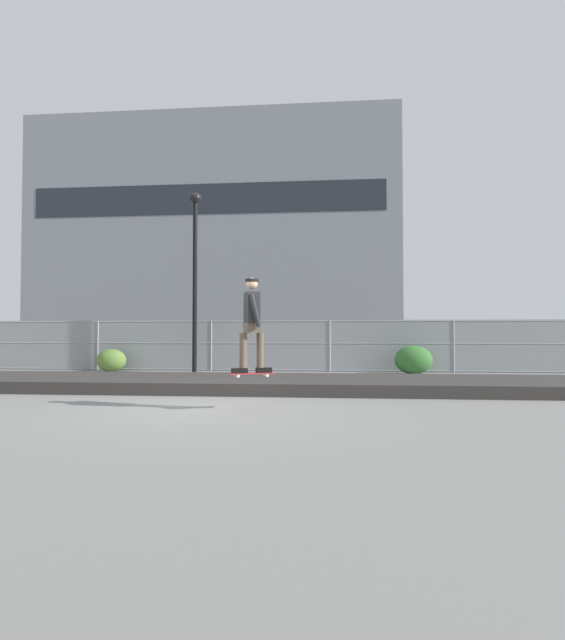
# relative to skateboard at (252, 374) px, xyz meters

# --- Properties ---
(ground_plane) EXTENTS (120.00, 120.00, 0.00)m
(ground_plane) POSITION_rel_skateboard_xyz_m (-0.78, 0.01, -0.64)
(ground_plane) COLOR slate
(gravel_berm) EXTENTS (16.72, 3.23, 0.28)m
(gravel_berm) POSITION_rel_skateboard_xyz_m (-0.78, 3.45, -0.50)
(gravel_berm) COLOR #33302D
(gravel_berm) RESTS_ON ground_plane
(skateboard) EXTENTS (0.82, 0.48, 0.07)m
(skateboard) POSITION_rel_skateboard_xyz_m (0.00, 0.00, 0.00)
(skateboard) COLOR #B22D2D
(skater) EXTENTS (0.71, 0.62, 1.69)m
(skater) POSITION_rel_skateboard_xyz_m (-0.00, 0.00, 0.96)
(skater) COLOR black
(skater) RESTS_ON skateboard
(chain_fence) EXTENTS (21.54, 0.06, 1.85)m
(chain_fence) POSITION_rel_skateboard_xyz_m (-0.78, 9.17, 0.29)
(chain_fence) COLOR gray
(chain_fence) RESTS_ON ground_plane
(street_lamp) EXTENTS (0.44, 0.44, 6.30)m
(street_lamp) POSITION_rel_skateboard_xyz_m (-3.32, 8.35, 3.32)
(street_lamp) COLOR black
(street_lamp) RESTS_ON ground_plane
(parked_car_near) EXTENTS (4.54, 2.23, 1.66)m
(parked_car_near) POSITION_rel_skateboard_xyz_m (-4.68, 11.30, 0.19)
(parked_car_near) COLOR silver
(parked_car_near) RESTS_ON ground_plane
(library_building) EXTENTS (31.71, 14.37, 20.01)m
(library_building) POSITION_rel_skateboard_xyz_m (-8.72, 38.34, 9.36)
(library_building) COLOR slate
(library_building) RESTS_ON ground_plane
(shrub_left) EXTENTS (1.05, 0.86, 0.81)m
(shrub_left) POSITION_rel_skateboard_xyz_m (-6.41, 8.56, -0.24)
(shrub_left) COLOR #567A33
(shrub_left) RESTS_ON ground_plane
(shrub_center) EXTENTS (1.25, 1.02, 0.96)m
(shrub_center) POSITION_rel_skateboard_xyz_m (4.16, 8.39, -0.16)
(shrub_center) COLOR #336B2D
(shrub_center) RESTS_ON ground_plane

